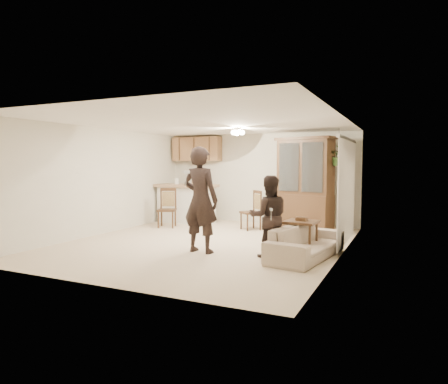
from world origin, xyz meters
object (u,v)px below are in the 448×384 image
at_px(chair_bar, 167,216).
at_px(chair_hutch_right, 312,219).
at_px(chair_hutch_left, 251,219).
at_px(adult, 200,205).
at_px(child, 269,220).
at_px(sofa, 306,237).
at_px(china_hutch, 305,185).
at_px(side_table, 301,237).

bearing_deg(chair_bar, chair_hutch_right, -3.09).
bearing_deg(chair_hutch_left, chair_bar, -124.43).
relative_size(chair_bar, chair_hutch_right, 1.00).
height_order(adult, child, adult).
bearing_deg(sofa, chair_hutch_left, 47.75).
distance_m(china_hutch, chair_bar, 3.65).
bearing_deg(adult, sofa, -163.55).
bearing_deg(chair_bar, chair_hutch_left, -6.97).
height_order(sofa, child, child).
xyz_separation_m(sofa, side_table, (-0.16, 0.29, -0.05)).
height_order(adult, side_table, adult).
xyz_separation_m(chair_bar, chair_hutch_right, (3.55, 1.16, -0.00)).
height_order(sofa, adult, adult).
height_order(adult, china_hutch, china_hutch).
distance_m(sofa, child, 0.73).
height_order(chair_hutch_left, chair_hutch_right, chair_hutch_right).
xyz_separation_m(china_hutch, chair_hutch_right, (0.16, 0.15, -0.86)).
relative_size(sofa, side_table, 2.75).
xyz_separation_m(adult, chair_hutch_right, (1.34, 3.43, -0.61)).
xyz_separation_m(chair_hutch_left, chair_hutch_right, (1.41, 0.62, 0.01)).
bearing_deg(chair_bar, sofa, -45.76).
distance_m(china_hutch, chair_hutch_left, 1.60).
bearing_deg(chair_hutch_left, sofa, -9.42).
relative_size(child, chair_bar, 1.32).
height_order(sofa, chair_hutch_left, chair_hutch_left).
relative_size(adult, child, 1.33).
xyz_separation_m(child, chair_hutch_left, (-1.36, 2.65, -0.40)).
bearing_deg(sofa, chair_bar, 73.94).
relative_size(sofa, chair_bar, 1.84).
xyz_separation_m(adult, chair_hutch_left, (-0.08, 2.81, -0.62)).
xyz_separation_m(side_table, chair_bar, (-3.96, 1.60, -0.03)).
height_order(adult, chair_hutch_right, adult).
height_order(sofa, china_hutch, china_hutch).
bearing_deg(china_hutch, child, -73.75).
bearing_deg(side_table, chair_hutch_left, 130.48).
relative_size(chair_hutch_left, chair_hutch_right, 0.97).
bearing_deg(china_hutch, adult, -95.50).
bearing_deg(chair_hutch_right, adult, 72.28).
bearing_deg(sofa, child, 117.96).
height_order(sofa, chair_hutch_right, chair_hutch_right).
distance_m(side_table, chair_hutch_left, 2.81).
distance_m(chair_bar, chair_hutch_left, 2.21).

